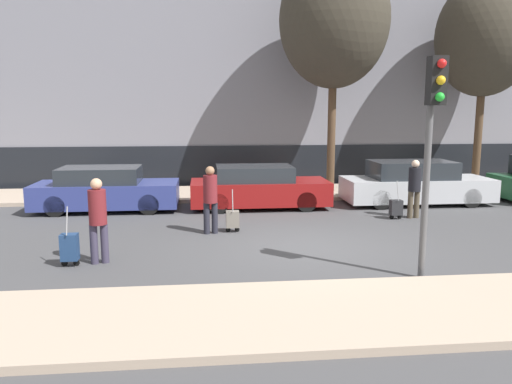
% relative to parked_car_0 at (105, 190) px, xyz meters
% --- Properties ---
extents(ground_plane, '(80.00, 80.00, 0.00)m').
position_rel_parked_car_0_xyz_m(ground_plane, '(5.23, -4.63, -0.62)').
color(ground_plane, '#424244').
extents(sidewalk_near, '(28.00, 2.50, 0.12)m').
position_rel_parked_car_0_xyz_m(sidewalk_near, '(5.23, -8.38, -0.56)').
color(sidewalk_near, tan).
rests_on(sidewalk_near, ground_plane).
extents(sidewalk_far, '(28.00, 3.00, 0.12)m').
position_rel_parked_car_0_xyz_m(sidewalk_far, '(5.23, 2.37, -0.56)').
color(sidewalk_far, tan).
rests_on(sidewalk_far, ground_plane).
extents(building_facade, '(28.00, 3.43, 12.46)m').
position_rel_parked_car_0_xyz_m(building_facade, '(5.23, 6.25, 5.60)').
color(building_facade, slate).
rests_on(building_facade, ground_plane).
extents(parked_car_0, '(4.21, 1.73, 1.31)m').
position_rel_parked_car_0_xyz_m(parked_car_0, '(0.00, 0.00, 0.00)').
color(parked_car_0, navy).
rests_on(parked_car_0, ground_plane).
extents(parked_car_1, '(4.21, 1.74, 1.30)m').
position_rel_parked_car_0_xyz_m(parked_car_1, '(4.61, -0.06, -0.00)').
color(parked_car_1, maroon).
rests_on(parked_car_1, ground_plane).
extents(parked_car_2, '(4.65, 1.74, 1.39)m').
position_rel_parked_car_0_xyz_m(parked_car_2, '(9.68, 0.04, 0.03)').
color(parked_car_2, '#B7BABF').
rests_on(parked_car_2, ground_plane).
extents(pedestrian_left, '(0.34, 0.34, 1.69)m').
position_rel_parked_car_0_xyz_m(pedestrian_left, '(0.88, -5.38, 0.34)').
color(pedestrian_left, '#383347').
rests_on(pedestrian_left, ground_plane).
extents(trolley_left, '(0.34, 0.29, 1.18)m').
position_rel_parked_car_0_xyz_m(trolley_left, '(0.35, -5.51, -0.25)').
color(trolley_left, navy).
rests_on(trolley_left, ground_plane).
extents(pedestrian_center, '(0.35, 0.34, 1.66)m').
position_rel_parked_car_0_xyz_m(pedestrian_center, '(3.09, -3.21, 0.31)').
color(pedestrian_center, '#23232D').
rests_on(pedestrian_center, ground_plane).
extents(trolley_center, '(0.34, 0.29, 1.07)m').
position_rel_parked_car_0_xyz_m(trolley_center, '(3.63, -3.10, -0.30)').
color(trolley_center, slate).
rests_on(trolley_center, ground_plane).
extents(pedestrian_right, '(0.35, 0.34, 1.63)m').
position_rel_parked_car_0_xyz_m(pedestrian_right, '(8.76, -2.00, 0.30)').
color(pedestrian_right, '#4C4233').
rests_on(pedestrian_right, ground_plane).
extents(trolley_right, '(0.34, 0.29, 1.07)m').
position_rel_parked_car_0_xyz_m(trolley_right, '(8.22, -2.09, -0.30)').
color(trolley_right, '#262628').
rests_on(trolley_right, ground_plane).
extents(traffic_light, '(0.28, 0.47, 3.87)m').
position_rel_parked_car_0_xyz_m(traffic_light, '(6.81, -6.99, 2.13)').
color(traffic_light, '#515154').
rests_on(traffic_light, ground_plane).
extents(bare_tree_near_crossing, '(3.50, 3.50, 7.62)m').
position_rel_parked_car_0_xyz_m(bare_tree_near_crossing, '(13.13, 2.55, 4.96)').
color(bare_tree_near_crossing, '#4C3826').
rests_on(bare_tree_near_crossing, sidewalk_far).
extents(bare_tree_down_street, '(3.75, 3.75, 8.19)m').
position_rel_parked_car_0_xyz_m(bare_tree_down_street, '(7.44, 2.15, 5.37)').
color(bare_tree_down_street, '#4C3826').
rests_on(bare_tree_down_street, sidewalk_far).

